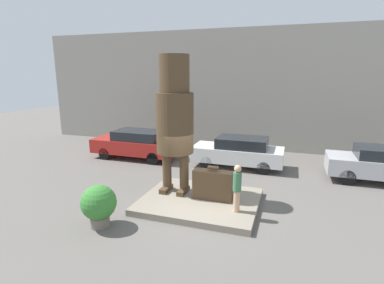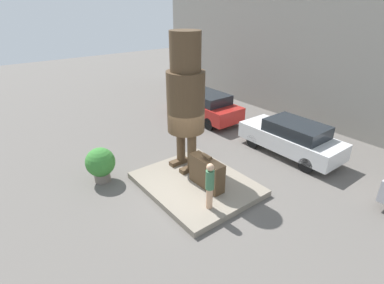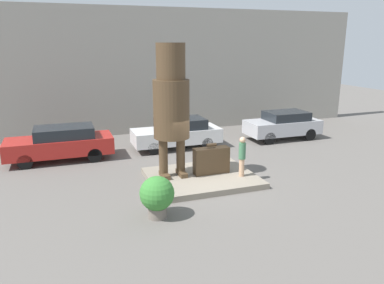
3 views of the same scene
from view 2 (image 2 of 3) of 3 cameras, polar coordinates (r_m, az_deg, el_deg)
ground_plane at (r=11.10m, az=0.75°, el=-8.46°), size 60.00×60.00×0.00m
pedestal at (r=11.04m, az=0.76°, el=-7.98°), size 4.14×3.40×0.22m
building_backdrop at (r=16.64m, az=26.86°, el=14.02°), size 28.00×0.60×7.29m
statue_figure at (r=10.74m, az=-1.20°, el=9.26°), size 1.38×1.38×5.08m
giant_suitcase at (r=10.46m, az=2.80°, el=-5.87°), size 1.43×0.45×1.25m
tourist at (r=9.25m, az=3.40°, el=-8.04°), size 0.27×0.27×1.59m
parked_car_red at (r=17.03m, az=2.29°, el=7.10°), size 4.74×1.82×1.58m
parked_car_white at (r=13.65m, az=18.43°, el=0.85°), size 4.49×1.77×1.54m
planter_pot at (r=11.54m, az=-17.03°, el=-3.91°), size 1.09×1.09×1.35m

